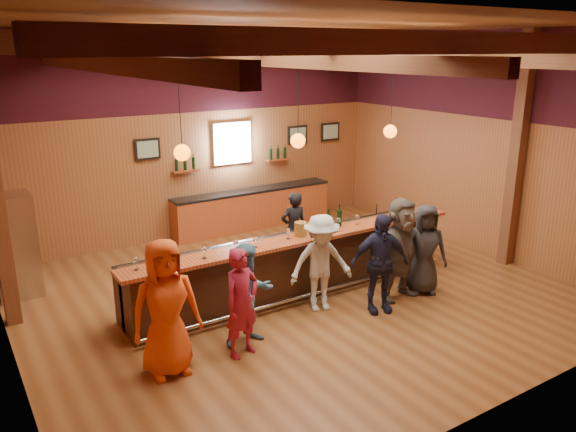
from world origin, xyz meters
The scene contains 27 objects.
room centered at (0.00, 0.06, 3.21)m, with size 9.04×9.00×4.52m.
bar_counter centered at (0.02, 0.15, 0.52)m, with size 6.30×1.07×1.11m.
back_bar_cabinet centered at (1.20, 3.72, 0.48)m, with size 4.00×0.52×0.95m.
window centered at (0.80, 3.95, 2.05)m, with size 0.95×0.09×0.95m.
framed_pictures centered at (1.67, 3.94, 2.10)m, with size 5.35×0.05×0.45m.
wine_shelves centered at (0.80, 3.88, 1.62)m, with size 3.00×0.18×0.30m.
pendant_lights centered at (0.00, 0.00, 2.71)m, with size 4.24×0.24×1.37m.
stainless_fridge centered at (-4.10, 2.60, 0.90)m, with size 0.70×0.70×1.80m, color silver.
customer_orange centered at (-2.80, -1.15, 0.93)m, with size 0.91×0.59×1.86m, color #D54514.
customer_redvest centered at (-1.76, -1.27, 0.79)m, with size 0.57×0.38×1.57m, color maroon.
customer_denim centered at (-1.52, -1.04, 0.76)m, with size 0.74×0.58×1.52m, color teal.
customer_white centered at (-0.01, -0.71, 0.81)m, with size 1.05×0.60×1.62m, color beige.
customer_navy centered at (0.75, -1.25, 0.83)m, with size 0.97×0.40×1.66m, color #1D1E3A.
customer_brown centered at (1.40, -1.05, 0.89)m, with size 1.65×0.53×1.78m, color #5B5249.
customer_dark centered at (1.91, -1.11, 0.80)m, with size 0.78×0.51×1.59m, color #272729.
bartender centered at (0.72, 1.22, 0.74)m, with size 0.54×0.35×1.48m, color black.
ice_bucket centered at (-0.01, -0.11, 1.23)m, with size 0.21×0.21×0.23m, color brown.
bottle_a centered at (0.63, -0.02, 1.25)m, with size 0.08×0.08×0.35m.
bottle_b centered at (0.88, -0.02, 1.26)m, with size 0.08×0.08×0.39m.
glass_a centered at (-2.84, -0.12, 1.25)m, with size 0.09×0.09×0.19m.
glass_b centered at (-1.82, -0.22, 1.24)m, with size 0.08×0.08×0.19m.
glass_c centered at (-1.27, -0.18, 1.24)m, with size 0.08×0.08×0.18m.
glass_d centered at (-0.94, -0.21, 1.23)m, with size 0.08×0.08×0.17m.
glass_e centered at (-0.28, -0.14, 1.24)m, with size 0.08×0.08×0.18m.
glass_f centered at (0.77, -0.12, 1.25)m, with size 0.09×0.09×0.19m.
glass_g centered at (1.21, -0.11, 1.23)m, with size 0.08×0.08×0.17m.
glass_h centered at (2.23, -0.14, 1.25)m, with size 0.09×0.09×0.20m.
Camera 1 is at (-5.01, -7.55, 4.14)m, focal length 35.00 mm.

